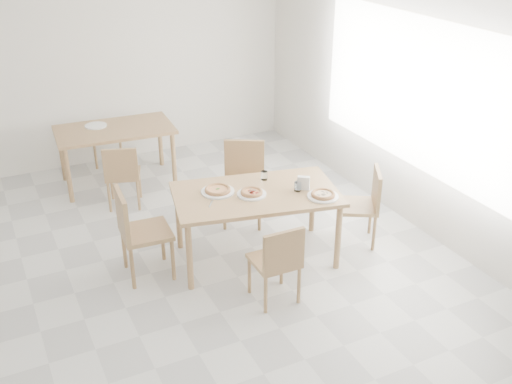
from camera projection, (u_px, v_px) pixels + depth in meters
name	position (u px, v px, depth m)	size (l,w,h in m)	color
room	(414.00, 92.00, 6.37)	(7.28, 7.00, 7.00)	silver
main_table	(256.00, 199.00, 5.94)	(1.77, 1.24, 0.75)	tan
chair_south	(278.00, 259.00, 5.34)	(0.40, 0.40, 0.80)	tan
chair_north	(244.00, 176.00, 6.76)	(0.62, 0.62, 0.92)	tan
chair_west	(136.00, 228.00, 5.70)	(0.49, 0.49, 0.93)	tan
chair_east	(365.00, 201.00, 6.31)	(0.57, 0.57, 0.84)	tan
plate_margherita	(218.00, 192.00, 5.90)	(0.33, 0.33, 0.02)	white
plate_mushroom	(323.00, 196.00, 5.81)	(0.31, 0.31, 0.02)	white
plate_pepperoni	(252.00, 194.00, 5.85)	(0.29, 0.29, 0.02)	white
pizza_margherita	(218.00, 190.00, 5.89)	(0.34, 0.34, 0.03)	tan
pizza_mushroom	(323.00, 194.00, 5.80)	(0.24, 0.24, 0.03)	tan
pizza_pepperoni	(252.00, 192.00, 5.84)	(0.27, 0.27, 0.03)	tan
tumbler_a	(298.00, 186.00, 5.92)	(0.07, 0.07, 0.09)	white
tumbler_b	(264.00, 176.00, 6.15)	(0.07, 0.07, 0.09)	white
napkin_holder	(303.00, 184.00, 5.93)	(0.14, 0.13, 0.15)	silver
fork_a	(211.00, 204.00, 5.68)	(0.01, 0.16, 0.01)	silver
fork_b	(298.00, 184.00, 6.07)	(0.02, 0.18, 0.01)	silver
second_table	(115.00, 135.00, 7.58)	(1.50, 0.92, 0.75)	tan
chair_back_s	(122.00, 172.00, 7.03)	(0.50, 0.50, 0.80)	tan
chair_back_n	(104.00, 129.00, 8.30)	(0.45, 0.45, 0.82)	tan
plate_empty	(96.00, 126.00, 7.59)	(0.28, 0.28, 0.02)	white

